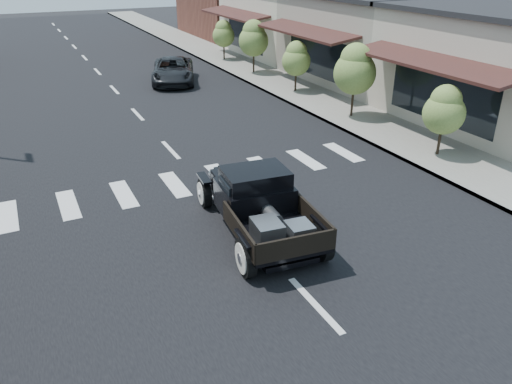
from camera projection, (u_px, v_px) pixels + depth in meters
name	position (u px, v px, depth m)	size (l,w,h in m)	color
ground	(253.00, 238.00, 12.76)	(120.00, 120.00, 0.00)	black
road	(123.00, 99.00, 24.91)	(14.00, 80.00, 0.02)	black
road_markings	(149.00, 127.00, 20.87)	(12.00, 60.00, 0.06)	silver
sidewalk_right	(273.00, 80.00, 28.24)	(3.00, 80.00, 0.15)	gray
storefront_mid	(392.00, 38.00, 28.25)	(10.00, 9.00, 4.50)	#A49989
storefront_far	(308.00, 20.00, 35.54)	(10.00, 9.00, 4.50)	beige
small_tree_a	(442.00, 122.00, 17.19)	(1.43, 1.43, 2.39)	olive
small_tree_b	(354.00, 82.00, 21.23)	(1.79, 1.79, 2.99)	olive
small_tree_c	(296.00, 67.00, 25.32)	(1.45, 1.45, 2.42)	olive
small_tree_d	(254.00, 47.00, 29.23)	(1.74, 1.74, 2.90)	olive
small_tree_e	(224.00, 40.00, 33.04)	(1.45, 1.45, 2.42)	olive
hotrod_pickup	(258.00, 203.00, 12.69)	(2.31, 4.96, 1.72)	black
second_car	(173.00, 71.00, 27.78)	(2.21, 4.79, 1.33)	black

